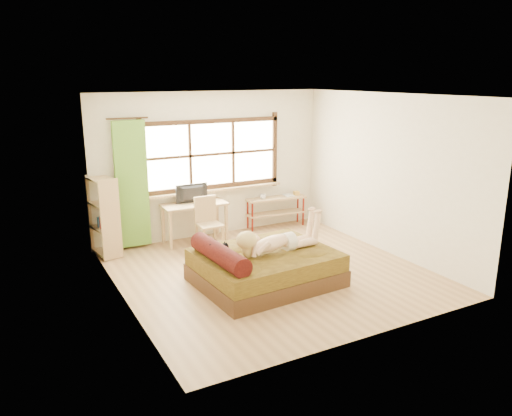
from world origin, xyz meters
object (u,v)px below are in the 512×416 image
bed (263,267)px  pipe_shelf (276,205)px  desk (194,209)px  kitten (217,250)px  woman (276,232)px  chair (208,219)px  bookshelf (104,216)px

bed → pipe_shelf: (1.63, 2.37, 0.19)m
desk → pipe_shelf: desk is taller
kitten → woman: bearing=-13.2°
kitten → chair: chair is taller
pipe_shelf → woman: bearing=-115.1°
desk → chair: chair is taller
bed → chair: chair is taller
bed → desk: (-0.17, 2.25, 0.37)m
kitten → desk: bearing=73.5°
kitten → desk: desk is taller
woman → chair: 1.97m
woman → pipe_shelf: 2.83m
bed → kitten: bearing=167.8°
chair → woman: bearing=-81.5°
kitten → pipe_shelf: size_ratio=0.23×
bed → chair: bearing=88.7°
woman → bookshelf: bearing=126.2°
desk → chair: (0.10, -0.37, -0.12)m
bed → woman: bearing=-16.8°
kitten → chair: 1.88m
desk → pipe_shelf: 1.81m
bookshelf → chair: bearing=-24.4°
woman → pipe_shelf: (1.43, 2.42, -0.33)m
bed → desk: 2.29m
desk → chair: 0.40m
chair → bookshelf: 1.75m
kitten → bookshelf: bearing=112.8°
pipe_shelf → desk: bearing=-170.7°
bookshelf → woman: bearing=-60.5°
woman → desk: woman is taller
chair → pipe_shelf: (1.70, 0.49, -0.06)m
woman → chair: size_ratio=1.49×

